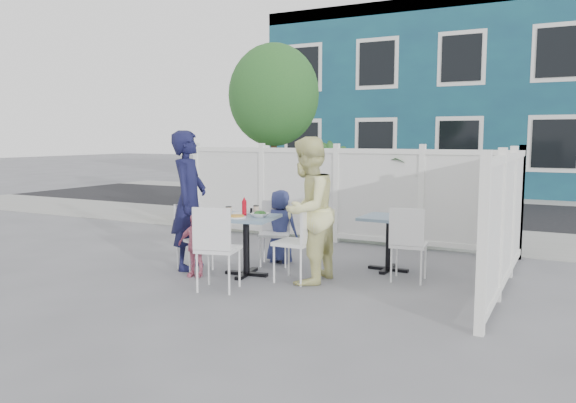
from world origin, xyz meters
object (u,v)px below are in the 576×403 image
at_px(man, 189,200).
at_px(boy, 280,226).
at_px(main_table, 246,230).
at_px(toddler, 195,245).
at_px(chair_near, 216,242).
at_px(chair_left, 192,231).
at_px(chair_back, 275,228).
at_px(utility_cabinet, 227,188).
at_px(spare_table, 389,229).
at_px(woman, 307,210).
at_px(chair_right, 301,236).

height_order(man, boy, man).
xyz_separation_m(main_table, toddler, (-0.56, -0.35, -0.19)).
distance_m(chair_near, boy, 1.70).
xyz_separation_m(chair_left, chair_back, (0.86, 0.79, 0.00)).
relative_size(utility_cabinet, spare_table, 1.80).
height_order(chair_back, chair_near, chair_near).
bearing_deg(main_table, utility_cabinet, 126.25).
distance_m(chair_near, toddler, 0.83).
bearing_deg(woman, chair_near, -39.28).
height_order(utility_cabinet, main_table, utility_cabinet).
bearing_deg(toddler, chair_back, 56.37).
distance_m(chair_left, man, 0.42).
bearing_deg(chair_right, spare_table, -35.45).
distance_m(chair_right, man, 1.70).
height_order(spare_table, man, man).
distance_m(spare_table, boy, 1.54).
bearing_deg(chair_near, chair_back, 79.41).
distance_m(chair_near, woman, 1.20).
relative_size(main_table, man, 0.44).
bearing_deg(toddler, utility_cabinet, 112.42).
distance_m(utility_cabinet, chair_back, 4.71).
height_order(chair_right, man, man).
bearing_deg(utility_cabinet, toddler, -59.49).
height_order(chair_back, woman, woman).
bearing_deg(main_table, woman, 3.09).
xyz_separation_m(chair_left, woman, (1.70, 0.07, 0.38)).
height_order(chair_left, boy, boy).
relative_size(utility_cabinet, chair_right, 1.32).
bearing_deg(chair_left, woman, 116.03).
xyz_separation_m(main_table, man, (-0.89, -0.02, 0.34)).
bearing_deg(spare_table, chair_left, -154.90).
bearing_deg(chair_back, utility_cabinet, -69.00).
bearing_deg(man, boy, -64.07).
bearing_deg(chair_left, chair_back, 156.22).
bearing_deg(boy, chair_near, 90.90).
relative_size(main_table, boy, 0.80).
height_order(spare_table, chair_left, chair_left).
bearing_deg(utility_cabinet, chair_near, -56.29).
distance_m(main_table, man, 0.95).
xyz_separation_m(spare_table, boy, (-1.53, -0.23, -0.05)).
height_order(main_table, chair_near, chair_near).
xyz_separation_m(chair_right, man, (-1.67, -0.04, 0.36)).
relative_size(main_table, chair_back, 0.94).
relative_size(chair_back, man, 0.47).
bearing_deg(boy, chair_left, 44.23).
bearing_deg(spare_table, boy, -171.34).
relative_size(main_table, toddler, 1.02).
bearing_deg(chair_left, spare_table, 138.69).
relative_size(woman, toddler, 2.20).
height_order(man, toddler, man).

